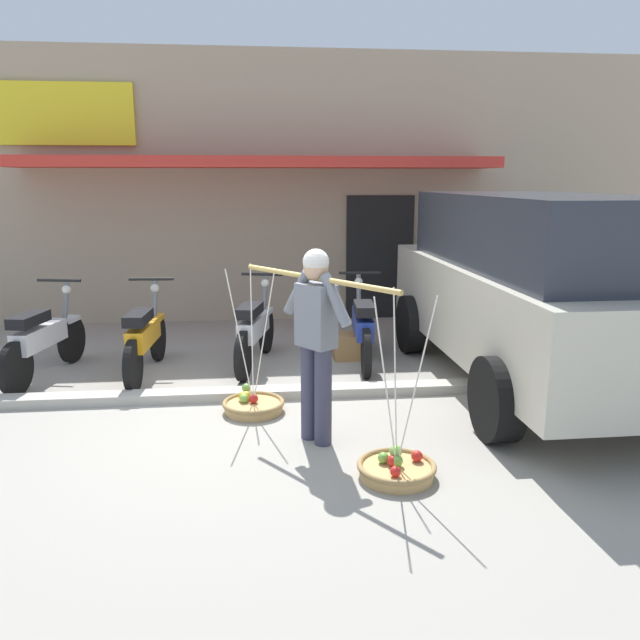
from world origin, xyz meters
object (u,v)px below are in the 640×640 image
Objects in this scene: fruit_basket_right_side at (253,404)px; motorcycle_nearest_shop at (43,340)px; motorcycle_third_in_row at (255,330)px; parked_truck at (535,285)px; motorcycle_end_of_row at (362,328)px; fruit_basket_left_side at (397,468)px; motorcycle_second_in_row at (145,338)px; wooden_crate at (350,346)px; fruit_vendor at (316,333)px.

fruit_basket_right_side is 0.81× the size of motorcycle_nearest_shop.
parked_truck is at bearing -19.07° from motorcycle_third_in_row.
motorcycle_end_of_row is (1.33, -0.01, 0.00)m from motorcycle_third_in_row.
motorcycle_nearest_shop is 0.37× the size of parked_truck.
fruit_basket_left_side reaches higher than motorcycle_second_in_row.
fruit_basket_right_side is 1.62m from motorcycle_third_in_row.
fruit_basket_right_side is 2.77m from motorcycle_nearest_shop.
motorcycle_third_in_row and motorcycle_end_of_row have the same top height.
motorcycle_nearest_shop is 0.99× the size of motorcycle_end_of_row.
motorcycle_end_of_row is at bearing -64.66° from wooden_crate.
motorcycle_nearest_shop is (-3.50, 2.86, 0.37)m from fruit_basket_left_side.
wooden_crate is at bearing 10.92° from motorcycle_second_in_row.
motorcycle_nearest_shop is at bearing -176.66° from motorcycle_end_of_row.
motorcycle_second_in_row is at bearing 169.62° from parked_truck.
motorcycle_third_in_row is 0.37× the size of parked_truck.
parked_truck reaches higher than motorcycle_third_in_row.
motorcycle_nearest_shop is 4.09× the size of wooden_crate.
fruit_vendor is 2.77m from wooden_crate.
motorcycle_nearest_shop is 3.75m from motorcycle_end_of_row.
fruit_basket_left_side is 1.88m from fruit_basket_right_side.
fruit_basket_left_side is 3.70m from motorcycle_second_in_row.
motorcycle_nearest_shop is at bearing 150.73° from fruit_basket_right_side.
motorcycle_end_of_row is at bearing -0.62° from motorcycle_third_in_row.
fruit_basket_left_side is at bearing -133.79° from parked_truck.
motorcycle_third_in_row is (1.27, 0.26, 0.00)m from motorcycle_second_in_row.
parked_truck is (2.51, 1.29, 0.15)m from fruit_vendor.
fruit_basket_right_side is at bearing -46.61° from motorcycle_second_in_row.
fruit_basket_left_side is 3.02m from parked_truck.
fruit_vendor is 0.95× the size of motorcycle_third_in_row.
motorcycle_nearest_shop is 0.99× the size of motorcycle_second_in_row.
wooden_crate is (0.69, 2.56, -0.82)m from fruit_vendor.
motorcycle_end_of_row is (0.25, 3.08, 0.37)m from fruit_basket_left_side.
fruit_vendor is at bearing -152.85° from parked_truck.
fruit_basket_left_side is at bearing -39.28° from motorcycle_nearest_shop.
motorcycle_second_in_row reaches higher than wooden_crate.
motorcycle_second_in_row is at bearing -169.08° from wooden_crate.
fruit_vendor is 1.30m from fruit_basket_right_side.
fruit_basket_left_side reaches higher than motorcycle_end_of_row.
fruit_vendor reaches higher than motorcycle_end_of_row.
motorcycle_nearest_shop is at bearing 140.72° from fruit_basket_left_side.
parked_truck reaches higher than wooden_crate.
parked_truck reaches higher than motorcycle_second_in_row.
fruit_basket_right_side reaches higher than motorcycle_end_of_row.
fruit_vendor is at bearing -35.52° from motorcycle_nearest_shop.
fruit_basket_right_side is 0.80× the size of motorcycle_second_in_row.
fruit_basket_left_side is 3.32m from wooden_crate.
motorcycle_second_in_row is 2.55m from wooden_crate.
motorcycle_end_of_row is 4.14× the size of wooden_crate.
fruit_basket_left_side is 0.30× the size of parked_truck.
parked_truck is (5.45, -0.82, 0.68)m from motorcycle_nearest_shop.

